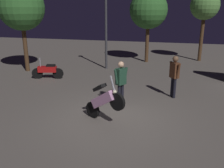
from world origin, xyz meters
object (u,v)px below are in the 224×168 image
person_rider_beside (121,79)px  person_bystander_far (174,73)px  streetlamp_near (106,19)px  motorcycle_pink_foreground (104,101)px  motorcycle_red_parked_left (48,71)px

person_rider_beside → person_bystander_far: 2.34m
person_rider_beside → streetlamp_near: (-2.13, 5.59, 1.94)m
motorcycle_pink_foreground → streetlamp_near: bearing=133.8°
streetlamp_near → person_bystander_far: bearing=-46.4°
motorcycle_red_parked_left → person_rider_beside: 5.24m
motorcycle_red_parked_left → motorcycle_pink_foreground: bearing=122.3°
motorcycle_red_parked_left → person_bystander_far: 6.58m
person_rider_beside → streetlamp_near: 6.29m
person_bystander_far → person_rider_beside: bearing=177.3°
motorcycle_red_parked_left → person_rider_beside: bearing=136.4°
person_rider_beside → person_bystander_far: size_ratio=0.97×
person_bystander_far → motorcycle_pink_foreground: bearing=-163.3°
person_bystander_far → streetlamp_near: size_ratio=0.38×
motorcycle_pink_foreground → streetlamp_near: (-1.94, 7.19, 2.21)m
motorcycle_pink_foreground → person_bystander_far: person_bystander_far is taller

